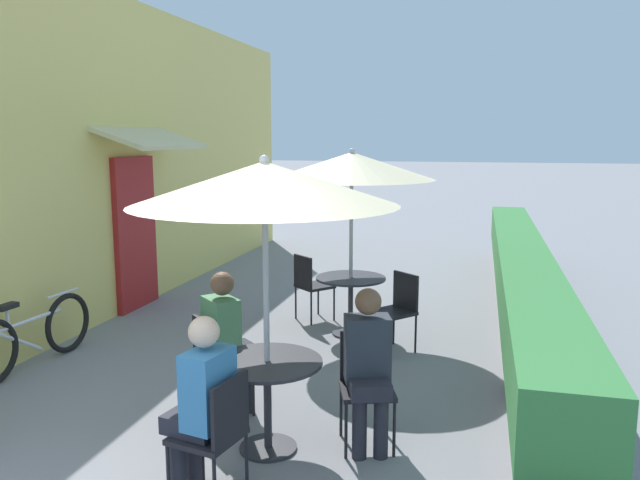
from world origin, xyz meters
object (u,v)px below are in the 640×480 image
(cafe_chair_near_left, at_px, (217,429))
(cafe_chair_mid_right, at_px, (310,282))
(patio_umbrella_mid, at_px, (352,166))
(seated_patron_near_left, at_px, (202,400))
(cafe_chair_mid_left, at_px, (398,306))
(seated_patron_near_back, at_px, (227,336))
(patio_table_mid, at_px, (351,292))
(cafe_chair_near_right, at_px, (366,379))
(bicycle_leaning, at_px, (32,336))
(seated_patron_near_right, at_px, (368,363))
(patio_umbrella_near, at_px, (264,184))
(cafe_chair_near_back, at_px, (216,358))
(patio_table_near, at_px, (267,383))

(cafe_chair_near_left, xyz_separation_m, cafe_chair_mid_right, (-0.51, 4.11, 0.00))
(cafe_chair_near_left, height_order, patio_umbrella_mid, patio_umbrella_mid)
(seated_patron_near_left, height_order, cafe_chair_mid_left, seated_patron_near_left)
(seated_patron_near_back, relative_size, cafe_chair_mid_left, 1.44)
(patio_table_mid, bearing_deg, cafe_chair_near_right, -75.83)
(bicycle_leaning, bearing_deg, patio_umbrella_mid, 37.45)
(patio_table_mid, bearing_deg, cafe_chair_near_left, -91.77)
(seated_patron_near_right, bearing_deg, seated_patron_near_back, -32.67)
(seated_patron_near_left, bearing_deg, seated_patron_near_back, 27.33)
(patio_umbrella_near, bearing_deg, cafe_chair_near_back, 144.10)
(patio_table_mid, xyz_separation_m, patio_umbrella_mid, (-0.00, 0.00, 1.50))
(cafe_chair_near_right, relative_size, seated_patron_near_right, 0.70)
(cafe_chair_near_right, height_order, cafe_chair_mid_right, same)
(cafe_chair_mid_right, bearing_deg, patio_umbrella_near, -39.62)
(patio_umbrella_near, bearing_deg, cafe_chair_near_right, 24.10)
(seated_patron_near_back, relative_size, cafe_chair_mid_right, 1.44)
(patio_umbrella_near, relative_size, cafe_chair_near_right, 2.57)
(patio_umbrella_near, distance_m, cafe_chair_near_back, 1.69)
(patio_table_near, relative_size, bicycle_leaning, 0.49)
(patio_table_near, relative_size, seated_patron_near_back, 0.67)
(patio_umbrella_mid, height_order, bicycle_leaning, patio_umbrella_mid)
(cafe_chair_near_left, bearing_deg, cafe_chair_near_back, 35.77)
(patio_table_near, xyz_separation_m, patio_umbrella_mid, (0.04, 2.92, 1.50))
(seated_patron_near_back, height_order, cafe_chair_mid_right, seated_patron_near_back)
(cafe_chair_near_right, xyz_separation_m, cafe_chair_near_back, (-1.31, 0.14, 0.00))
(patio_umbrella_near, relative_size, cafe_chair_near_back, 2.57)
(patio_table_near, xyz_separation_m, patio_table_mid, (0.04, 2.92, 0.00))
(seated_patron_near_right, distance_m, cafe_chair_mid_right, 3.42)
(seated_patron_near_left, relative_size, bicycle_leaning, 0.73)
(patio_table_near, height_order, patio_umbrella_mid, patio_umbrella_mid)
(seated_patron_near_back, height_order, patio_table_mid, seated_patron_near_back)
(bicycle_leaning, bearing_deg, cafe_chair_mid_left, 26.97)
(bicycle_leaning, bearing_deg, cafe_chair_near_back, -9.32)
(cafe_chair_near_left, relative_size, seated_patron_near_right, 0.70)
(seated_patron_near_right, height_order, cafe_chair_mid_right, seated_patron_near_right)
(patio_umbrella_near, xyz_separation_m, cafe_chair_near_back, (-0.62, 0.45, -1.51))
(seated_patron_near_left, distance_m, seated_patron_near_right, 1.31)
(patio_umbrella_near, xyz_separation_m, seated_patron_near_back, (-0.54, 0.53, -1.34))
(cafe_chair_near_left, bearing_deg, patio_umbrella_mid, 9.90)
(patio_table_near, height_order, cafe_chair_near_left, cafe_chair_near_left)
(patio_table_near, height_order, seated_patron_near_back, seated_patron_near_back)
(cafe_chair_near_right, height_order, cafe_chair_mid_left, same)
(cafe_chair_mid_right, bearing_deg, cafe_chair_near_back, -50.11)
(patio_table_near, height_order, patio_umbrella_near, patio_umbrella_near)
(cafe_chair_near_back, bearing_deg, cafe_chair_near_right, 35.77)
(bicycle_leaning, bearing_deg, cafe_chair_near_left, -27.46)
(cafe_chair_near_left, xyz_separation_m, seated_patron_near_back, (-0.46, 1.29, 0.17))
(patio_table_near, relative_size, cafe_chair_near_left, 0.96)
(patio_umbrella_mid, bearing_deg, patio_table_mid, 0.00)
(seated_patron_near_right, xyz_separation_m, seated_patron_near_back, (-1.27, 0.33, 0.00))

